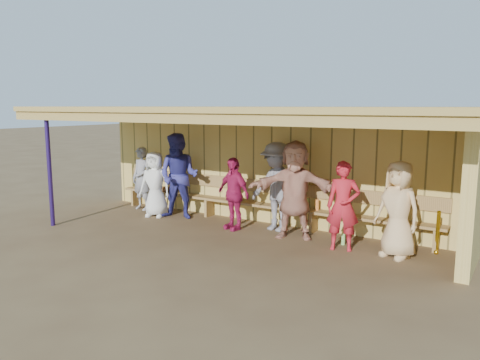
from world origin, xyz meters
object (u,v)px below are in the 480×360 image
object	(u,v)px
player_d	(233,194)
player_f	(295,190)
player_c	(179,176)
player_e	(277,187)
player_g	(343,206)
player_a	(142,179)
bench	(259,199)
player_h	(398,209)
player_b	(155,184)

from	to	relation	value
player_d	player_f	distance (m)	1.35
player_c	player_e	bearing A→B (deg)	-9.60
player_f	player_g	size ratio (longest dim) A/B	1.19
player_a	bench	size ratio (longest dim) A/B	0.20
player_f	player_h	bearing A→B (deg)	-22.95
player_e	player_b	bearing A→B (deg)	-163.22
player_d	player_h	distance (m)	3.30
player_f	bench	bearing A→B (deg)	132.81
player_b	bench	xyz separation A→B (m)	(2.33, 0.71, -0.22)
player_c	player_f	xyz separation A→B (m)	(2.88, -0.05, -0.02)
player_d	player_e	world-z (taller)	player_e
player_a	player_d	xyz separation A→B (m)	(2.89, -0.35, -0.02)
player_c	player_f	size ratio (longest dim) A/B	1.02
player_a	player_f	distance (m)	4.24
player_c	player_g	xyz separation A→B (m)	(3.93, -0.29, -0.17)
player_a	player_d	distance (m)	2.91
bench	player_c	bearing A→B (deg)	-162.23
player_h	player_f	bearing A→B (deg)	-162.58
player_b	player_f	bearing A→B (deg)	-14.93
player_a	player_e	size ratio (longest dim) A/B	0.85
player_e	player_g	distance (m)	1.69
bench	player_f	bearing A→B (deg)	-28.27
player_c	player_f	bearing A→B (deg)	-16.82
player_b	player_a	bearing A→B (deg)	138.27
player_e	player_h	bearing A→B (deg)	-1.12
player_d	player_g	world-z (taller)	player_g
player_c	player_g	bearing A→B (deg)	-19.99
player_c	player_h	distance (m)	4.85
player_d	bench	distance (m)	0.76
player_b	player_g	bearing A→B (deg)	-18.32
player_c	player_g	distance (m)	3.94
player_c	player_e	world-z (taller)	player_c
player_a	player_h	size ratio (longest dim) A/B	0.94
player_b	player_c	bearing A→B (deg)	-2.10
player_c	player_e	size ratio (longest dim) A/B	1.07
player_d	player_a	bearing A→B (deg)	-171.07
player_b	player_f	xyz separation A→B (m)	(3.46, 0.10, 0.19)
player_c	player_b	bearing A→B (deg)	178.66
player_c	player_h	world-z (taller)	player_c
player_e	player_g	xyz separation A→B (m)	(1.60, -0.54, -0.11)
player_b	player_h	bearing A→B (deg)	-17.00
player_h	player_d	bearing A→B (deg)	-159.35
bench	player_a	bearing A→B (deg)	-173.55
player_h	player_a	bearing A→B (deg)	-162.23
player_e	player_a	bearing A→B (deg)	-170.44
player_f	bench	xyz separation A→B (m)	(-1.13, 0.61, -0.41)
player_b	player_e	bearing A→B (deg)	-8.68
player_a	player_g	size ratio (longest dim) A/B	0.97
player_h	bench	xyz separation A→B (m)	(-3.09, 0.75, -0.29)
bench	player_h	bearing A→B (deg)	-13.58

